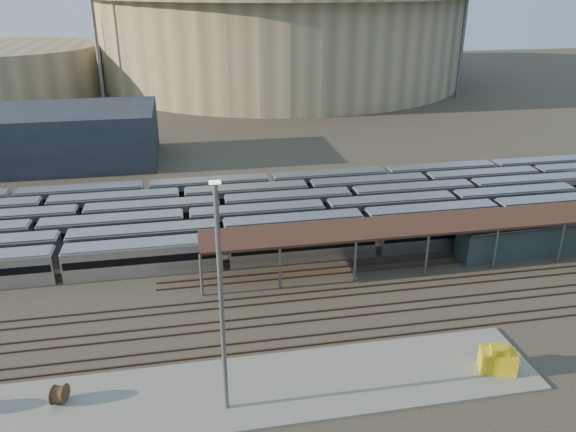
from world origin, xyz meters
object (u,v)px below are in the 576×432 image
(yard_light_pole, at_px, (221,303))
(yellow_equipment, at_px, (498,361))
(teal_boxcar, at_px, (522,240))
(cable_reel_east, at_px, (59,394))

(yard_light_pole, relative_size, yellow_equipment, 6.33)
(teal_boxcar, xyz_separation_m, cable_reel_east, (-51.48, -17.67, -0.91))
(teal_boxcar, height_order, yellow_equipment, teal_boxcar)
(teal_boxcar, bearing_deg, yellow_equipment, -128.15)
(teal_boxcar, relative_size, cable_reel_east, 10.21)
(teal_boxcar, xyz_separation_m, yellow_equipment, (-14.75, -20.42, -0.77))
(cable_reel_east, distance_m, yard_light_pole, 16.14)
(yard_light_pole, bearing_deg, cable_reel_east, 166.80)
(cable_reel_east, xyz_separation_m, yellow_equipment, (36.73, -2.75, 0.14))
(teal_boxcar, distance_m, cable_reel_east, 54.44)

